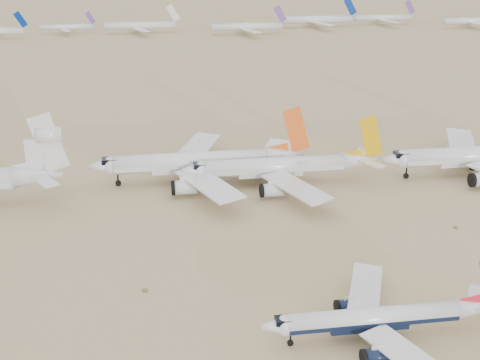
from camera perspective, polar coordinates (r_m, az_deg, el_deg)
The scene contains 5 objects.
ground at distance 117.24m, azimuth 7.37°, elevation -11.82°, with size 7000.00×7000.00×0.00m, color #9A815A.
main_airliner at distance 112.67m, azimuth 12.12°, elevation -11.41°, with size 38.62×37.72×13.63m.
row2_gold_tail at distance 170.39m, azimuth 3.63°, elevation 1.16°, with size 49.10×48.02×17.48m.
row2_orange_tail at distance 172.17m, azimuth -3.43°, elevation 1.56°, with size 53.60×52.44×19.12m.
distant_storage_row at distance 408.46m, azimuth -6.00°, elevation 13.04°, with size 513.00×64.46×15.46m.
Camera 1 is at (-29.21, -93.68, 64.15)m, focal length 50.00 mm.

